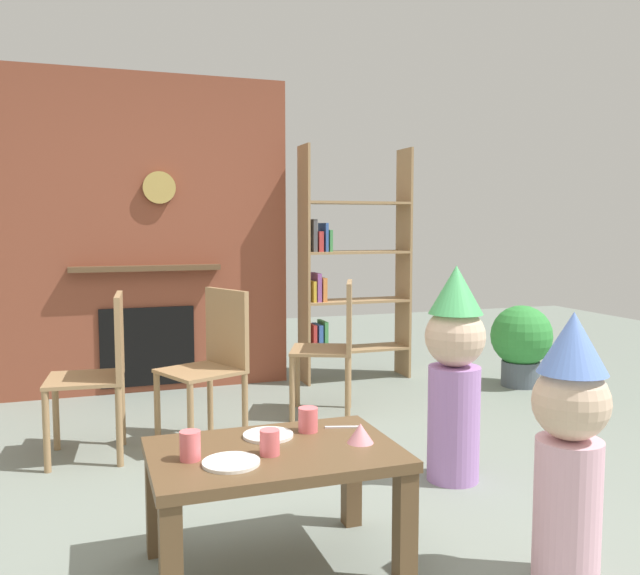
# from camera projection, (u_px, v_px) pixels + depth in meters

# --- Properties ---
(ground_plane) EXTENTS (12.00, 12.00, 0.00)m
(ground_plane) POSITION_uv_depth(u_px,v_px,m) (318.00, 517.00, 2.94)
(ground_plane) COLOR gray
(brick_fireplace_feature) EXTENTS (2.20, 0.28, 2.40)m
(brick_fireplace_feature) POSITION_uv_depth(u_px,v_px,m) (144.00, 235.00, 5.10)
(brick_fireplace_feature) COLOR brown
(brick_fireplace_feature) RESTS_ON ground_plane
(bookshelf) EXTENTS (0.90, 0.28, 1.90)m
(bookshelf) POSITION_uv_depth(u_px,v_px,m) (347.00, 274.00, 5.46)
(bookshelf) COLOR #9E7A51
(bookshelf) RESTS_ON ground_plane
(coffee_table) EXTENTS (0.90, 0.60, 0.46)m
(coffee_table) POSITION_uv_depth(u_px,v_px,m) (274.00, 471.00, 2.46)
(coffee_table) COLOR brown
(coffee_table) RESTS_ON ground_plane
(paper_cup_near_left) EXTENTS (0.07, 0.07, 0.09)m
(paper_cup_near_left) POSITION_uv_depth(u_px,v_px,m) (270.00, 442.00, 2.38)
(paper_cup_near_left) COLOR #E5666B
(paper_cup_near_left) RESTS_ON coffee_table
(paper_cup_near_right) EXTENTS (0.07, 0.07, 0.10)m
(paper_cup_near_right) POSITION_uv_depth(u_px,v_px,m) (190.00, 446.00, 2.33)
(paper_cup_near_right) COLOR #E5666B
(paper_cup_near_right) RESTS_ON coffee_table
(paper_cup_center) EXTENTS (0.08, 0.08, 0.10)m
(paper_cup_center) POSITION_uv_depth(u_px,v_px,m) (308.00, 420.00, 2.65)
(paper_cup_center) COLOR #E5666B
(paper_cup_center) RESTS_ON coffee_table
(paper_plate_front) EXTENTS (0.20, 0.20, 0.01)m
(paper_plate_front) POSITION_uv_depth(u_px,v_px,m) (231.00, 463.00, 2.29)
(paper_plate_front) COLOR white
(paper_plate_front) RESTS_ON coffee_table
(paper_plate_rear) EXTENTS (0.19, 0.19, 0.01)m
(paper_plate_rear) POSITION_uv_depth(u_px,v_px,m) (268.00, 435.00, 2.59)
(paper_plate_rear) COLOR white
(paper_plate_rear) RESTS_ON coffee_table
(birthday_cake_slice) EXTENTS (0.10, 0.10, 0.07)m
(birthday_cake_slice) POSITION_uv_depth(u_px,v_px,m) (360.00, 433.00, 2.51)
(birthday_cake_slice) COLOR pink
(birthday_cake_slice) RESTS_ON coffee_table
(table_fork) EXTENTS (0.15, 0.06, 0.01)m
(table_fork) POSITION_uv_depth(u_px,v_px,m) (343.00, 427.00, 2.70)
(table_fork) COLOR silver
(table_fork) RESTS_ON coffee_table
(child_with_cone_hat) EXTENTS (0.27, 0.27, 0.98)m
(child_with_cone_hat) POSITION_uv_depth(u_px,v_px,m) (570.00, 441.00, 2.36)
(child_with_cone_hat) COLOR #EAB2C6
(child_with_cone_hat) RESTS_ON ground_plane
(child_in_pink) EXTENTS (0.30, 0.30, 1.08)m
(child_in_pink) POSITION_uv_depth(u_px,v_px,m) (455.00, 368.00, 3.31)
(child_in_pink) COLOR #B27FCC
(child_in_pink) RESTS_ON ground_plane
(dining_chair_left) EXTENTS (0.43, 0.43, 0.90)m
(dining_chair_left) POSITION_uv_depth(u_px,v_px,m) (102.00, 365.00, 3.65)
(dining_chair_left) COLOR #9E7A51
(dining_chair_left) RESTS_ON ground_plane
(dining_chair_middle) EXTENTS (0.53, 0.53, 0.90)m
(dining_chair_middle) POSITION_uv_depth(u_px,v_px,m) (214.00, 357.00, 3.88)
(dining_chair_middle) COLOR #9E7A51
(dining_chair_middle) RESTS_ON ground_plane
(dining_chair_right) EXTENTS (0.52, 0.52, 0.90)m
(dining_chair_right) POSITION_uv_depth(u_px,v_px,m) (335.00, 340.00, 4.46)
(dining_chair_right) COLOR #9E7A51
(dining_chair_right) RESTS_ON ground_plane
(potted_plant_tall) EXTENTS (0.48, 0.48, 0.64)m
(potted_plant_tall) POSITION_uv_depth(u_px,v_px,m) (521.00, 341.00, 5.28)
(potted_plant_tall) COLOR #4C5660
(potted_plant_tall) RESTS_ON ground_plane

